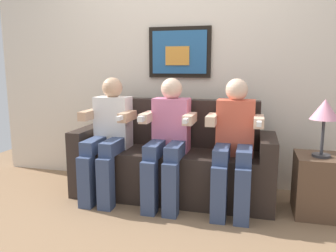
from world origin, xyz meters
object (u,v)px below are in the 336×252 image
(person_on_left, at_px, (108,133))
(couch, at_px, (173,163))
(person_on_right, at_px, (234,140))
(side_table_right, at_px, (320,185))
(person_in_middle, at_px, (168,136))
(table_lamp, at_px, (325,112))

(person_on_left, bearing_deg, couch, 16.34)
(person_on_right, relative_size, side_table_right, 2.22)
(couch, relative_size, person_on_right, 1.65)
(person_on_right, xyz_separation_m, side_table_right, (0.70, 0.06, -0.36))
(couch, distance_m, side_table_right, 1.27)
(person_in_middle, bearing_deg, side_table_right, 2.77)
(person_in_middle, xyz_separation_m, side_table_right, (1.27, 0.06, -0.36))
(person_in_middle, relative_size, side_table_right, 2.22)
(person_on_left, relative_size, person_in_middle, 1.00)
(couch, relative_size, person_on_left, 1.65)
(person_on_right, xyz_separation_m, table_lamp, (0.68, 0.03, 0.25))
(person_on_left, bearing_deg, person_on_right, 0.00)
(person_on_right, bearing_deg, person_in_middle, -179.95)
(couch, distance_m, person_in_middle, 0.34)
(person_on_left, distance_m, person_in_middle, 0.57)
(table_lamp, bearing_deg, person_on_left, -179.06)
(side_table_right, height_order, table_lamp, table_lamp)
(person_on_left, distance_m, table_lamp, 1.84)
(couch, height_order, person_on_right, person_on_right)
(couch, distance_m, person_on_left, 0.66)
(person_on_left, distance_m, side_table_right, 1.87)
(couch, bearing_deg, person_in_middle, -90.02)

